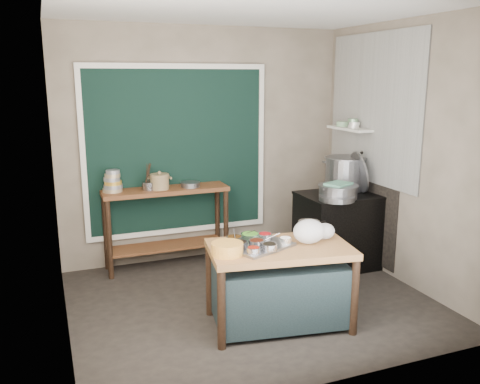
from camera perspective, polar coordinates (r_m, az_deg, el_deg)
name	(u,v)px	position (r m, az deg, el deg)	size (l,w,h in m)	color
floor	(251,302)	(5.24, 1.27, -12.26)	(3.50, 3.00, 0.02)	#28241F
back_wall	(204,145)	(6.22, -4.03, 5.30)	(3.50, 0.02, 2.80)	#7B6D5F
left_wall	(55,177)	(4.46, -20.04, 1.54)	(0.02, 3.00, 2.80)	#7B6D5F
right_wall	(404,154)	(5.72, 17.89, 4.05)	(0.02, 3.00, 2.80)	#7B6D5F
ceiling	(253,8)	(4.78, 1.44, 20.00)	(3.50, 3.00, 0.02)	#7B6D5F
curtain_panel	(177,151)	(6.10, -7.06, 4.60)	(2.10, 0.02, 1.90)	black
curtain_frame	(177,151)	(6.09, -7.03, 4.59)	(2.22, 0.03, 2.02)	beige
tile_panel	(373,109)	(6.09, 14.73, 9.01)	(0.02, 1.70, 1.70)	#B2B2AA
soot_patch	(363,204)	(6.35, 13.65, -1.31)	(0.01, 1.30, 1.30)	black
wall_shelf	(350,129)	(6.30, 12.22, 6.97)	(0.22, 0.70, 0.03)	beige
prep_table	(279,286)	(4.66, 4.42, -10.43)	(1.25, 0.72, 0.75)	#935F35
back_counter	(167,228)	(6.06, -8.22, -3.97)	(1.45, 0.40, 0.95)	brown
stove_block	(339,231)	(6.13, 11.04, -4.36)	(0.90, 0.68, 0.85)	black
stove_top	(341,195)	(6.02, 11.22, -0.35)	(0.92, 0.69, 0.03)	black
condiment_tray	(260,246)	(4.48, 2.24, -6.07)	(0.54, 0.39, 0.02)	gray
condiment_bowls	(254,242)	(4.46, 1.54, -5.59)	(0.56, 0.45, 0.07)	gray
yellow_basin	(227,249)	(4.28, -1.44, -6.39)	(0.27, 0.27, 0.10)	gold
saucepan	(309,227)	(4.92, 7.71, -3.90)	(0.21, 0.21, 0.11)	gray
plastic_bag_a	(309,231)	(4.60, 7.75, -4.40)	(0.29, 0.25, 0.22)	white
plastic_bag_b	(324,231)	(4.74, 9.46, -4.36)	(0.20, 0.17, 0.15)	white
bowl_stack	(113,182)	(5.85, -14.11, 1.07)	(0.22, 0.22, 0.25)	tan
utensil_cup	(149,186)	(5.88, -10.24, 0.70)	(0.16, 0.16, 0.09)	gray
ceramic_crock	(160,182)	(5.89, -9.01, 1.07)	(0.23, 0.23, 0.16)	olive
wide_bowl	(190,184)	(5.97, -5.60, 0.85)	(0.23, 0.23, 0.06)	gray
stock_pot	(345,173)	(6.23, 11.70, 2.07)	(0.51, 0.51, 0.40)	gray
pot_lid	(359,172)	(6.11, 13.24, 2.18)	(0.49, 0.49, 0.02)	gray
steamer	(338,191)	(5.81, 10.96, 0.08)	(0.46, 0.46, 0.15)	gray
green_cloth	(338,184)	(5.79, 10.99, 0.91)	(0.28, 0.21, 0.02)	#579583
shallow_pan	(337,198)	(5.69, 10.83, -0.68)	(0.40, 0.40, 0.05)	gray
shelf_bowl_stack	(353,124)	(6.24, 12.61, 7.50)	(0.14, 0.14, 0.11)	silver
shelf_bowl_green	(343,124)	(6.43, 11.46, 7.50)	(0.16, 0.16, 0.06)	gray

